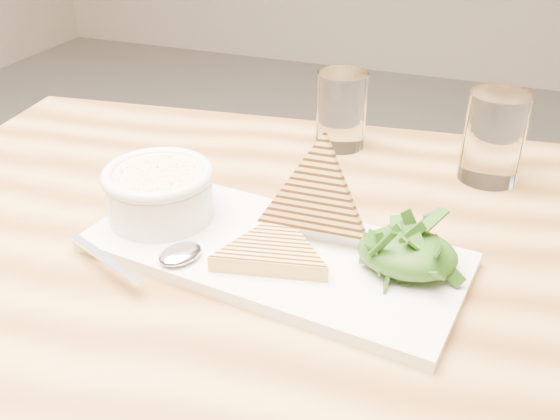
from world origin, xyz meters
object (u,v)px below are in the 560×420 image
(soup_bowl, at_px, (160,198))
(glass_far, at_px, (494,137))
(platter, at_px, (274,252))
(table_top, at_px, (295,254))
(glass_near, at_px, (341,110))

(soup_bowl, height_order, glass_far, glass_far)
(glass_far, bearing_deg, platter, -125.82)
(table_top, bearing_deg, platter, -104.09)
(table_top, relative_size, glass_near, 9.58)
(platter, height_order, soup_bowl, soup_bowl)
(table_top, height_order, platter, platter)
(glass_near, bearing_deg, table_top, -84.61)
(table_top, xyz_separation_m, platter, (-0.01, -0.04, 0.03))
(platter, xyz_separation_m, glass_near, (-0.02, 0.32, 0.05))
(table_top, relative_size, glass_far, 8.95)
(platter, bearing_deg, glass_far, 54.18)
(table_top, relative_size, platter, 2.63)
(platter, relative_size, soup_bowl, 3.36)
(soup_bowl, distance_m, glass_near, 0.33)
(glass_far, bearing_deg, soup_bowl, -142.64)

